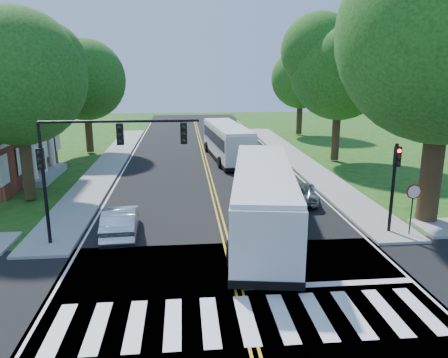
{
  "coord_description": "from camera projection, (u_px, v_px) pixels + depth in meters",
  "views": [
    {
      "loc": [
        -1.94,
        -13.14,
        7.98
      ],
      "look_at": [
        0.16,
        8.91,
        2.4
      ],
      "focal_mm": 35.0,
      "sensor_mm": 36.0,
      "label": 1
    }
  ],
  "objects": [
    {
      "name": "ground",
      "position": [
        244.0,
        311.0,
        14.81
      ],
      "size": [
        140.0,
        140.0,
        0.0
      ],
      "primitive_type": "plane",
      "color": "#174A12",
      "rests_on": "ground"
    },
    {
      "name": "road",
      "position": [
        210.0,
        181.0,
        32.19
      ],
      "size": [
        14.0,
        96.0,
        0.01
      ],
      "primitive_type": "cube",
      "color": "black",
      "rests_on": "ground"
    },
    {
      "name": "cross_road",
      "position": [
        244.0,
        311.0,
        14.81
      ],
      "size": [
        60.0,
        12.0,
        0.01
      ],
      "primitive_type": "cube",
      "color": "black",
      "rests_on": "ground"
    },
    {
      "name": "center_line",
      "position": [
        207.0,
        169.0,
        36.04
      ],
      "size": [
        0.36,
        70.0,
        0.01
      ],
      "primitive_type": "cube",
      "color": "gold",
      "rests_on": "road"
    },
    {
      "name": "edge_line_w",
      "position": [
        124.0,
        170.0,
        35.42
      ],
      "size": [
        0.12,
        70.0,
        0.01
      ],
      "primitive_type": "cube",
      "color": "silver",
      "rests_on": "road"
    },
    {
      "name": "edge_line_e",
      "position": [
        288.0,
        167.0,
        36.67
      ],
      "size": [
        0.12,
        70.0,
        0.01
      ],
      "primitive_type": "cube",
      "color": "silver",
      "rests_on": "road"
    },
    {
      "name": "crosswalk",
      "position": [
        246.0,
        319.0,
        14.33
      ],
      "size": [
        12.6,
        3.0,
        0.01
      ],
      "primitive_type": "cube",
      "color": "silver",
      "rests_on": "road"
    },
    {
      "name": "stop_bar",
      "position": [
        329.0,
        284.0,
        16.67
      ],
      "size": [
        6.6,
        0.4,
        0.01
      ],
      "primitive_type": "cube",
      "color": "silver",
      "rests_on": "road"
    },
    {
      "name": "sidewalk_nw",
      "position": [
        111.0,
        162.0,
        38.16
      ],
      "size": [
        2.6,
        40.0,
        0.15
      ],
      "primitive_type": "cube",
      "color": "gray",
      "rests_on": "ground"
    },
    {
      "name": "sidewalk_ne",
      "position": [
        296.0,
        159.0,
        39.69
      ],
      "size": [
        2.6,
        40.0,
        0.15
      ],
      "primitive_type": "cube",
      "color": "gray",
      "rests_on": "ground"
    },
    {
      "name": "tree_ne_big",
      "position": [
        448.0,
        34.0,
        21.19
      ],
      "size": [
        10.8,
        10.8,
        14.91
      ],
      "color": "#302013",
      "rests_on": "ground"
    },
    {
      "name": "tree_west_near",
      "position": [
        17.0,
        77.0,
        25.43
      ],
      "size": [
        8.0,
        8.0,
        11.4
      ],
      "color": "#302013",
      "rests_on": "ground"
    },
    {
      "name": "tree_west_far",
      "position": [
        85.0,
        80.0,
        41.05
      ],
      "size": [
        7.6,
        7.6,
        10.67
      ],
      "color": "#302013",
      "rests_on": "ground"
    },
    {
      "name": "tree_east_mid",
      "position": [
        340.0,
        71.0,
        37.11
      ],
      "size": [
        8.4,
        8.4,
        11.93
      ],
      "color": "#302013",
      "rests_on": "ground"
    },
    {
      "name": "tree_east_far",
      "position": [
        301.0,
        79.0,
        52.89
      ],
      "size": [
        7.2,
        7.2,
        10.34
      ],
      "color": "#302013",
      "rests_on": "ground"
    },
    {
      "name": "signal_nw",
      "position": [
        95.0,
        153.0,
        19.41
      ],
      "size": [
        7.15,
        0.46,
        5.66
      ],
      "color": "black",
      "rests_on": "ground"
    },
    {
      "name": "signal_ne",
      "position": [
        395.0,
        176.0,
        21.05
      ],
      "size": [
        0.3,
        0.46,
        4.4
      ],
      "color": "black",
      "rests_on": "ground"
    },
    {
      "name": "stop_sign",
      "position": [
        413.0,
        197.0,
        20.91
      ],
      "size": [
        0.76,
        0.08,
        2.53
      ],
      "color": "black",
      "rests_on": "ground"
    },
    {
      "name": "bus_lead",
      "position": [
        263.0,
        198.0,
        21.68
      ],
      "size": [
        4.78,
        13.2,
        3.35
      ],
      "rotation": [
        0.0,
        0.0,
        2.99
      ],
      "color": "silver",
      "rests_on": "road"
    },
    {
      "name": "bus_follow",
      "position": [
        227.0,
        141.0,
        39.61
      ],
      "size": [
        3.71,
        12.22,
        3.11
      ],
      "rotation": [
        0.0,
        0.0,
        3.23
      ],
      "color": "silver",
      "rests_on": "road"
    },
    {
      "name": "hatchback",
      "position": [
        120.0,
        221.0,
        21.35
      ],
      "size": [
        1.84,
        4.63,
        1.5
      ],
      "primitive_type": "imported",
      "rotation": [
        0.0,
        0.0,
        3.2
      ],
      "color": "silver",
      "rests_on": "road"
    },
    {
      "name": "suv",
      "position": [
        300.0,
        192.0,
        27.02
      ],
      "size": [
        2.82,
        4.64,
        1.2
      ],
      "primitive_type": "imported",
      "rotation": [
        0.0,
        0.0,
        2.94
      ],
      "color": "#A7A9AE",
      "rests_on": "road"
    },
    {
      "name": "dark_sedan",
      "position": [
        274.0,
        165.0,
        34.53
      ],
      "size": [
        2.05,
        4.2,
        1.18
      ],
      "primitive_type": "imported",
      "rotation": [
        0.0,
        0.0,
        3.04
      ],
      "color": "black",
      "rests_on": "road"
    }
  ]
}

